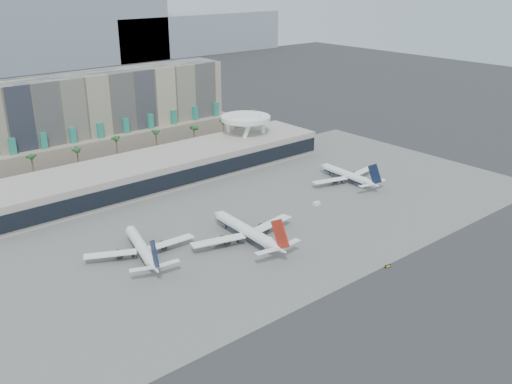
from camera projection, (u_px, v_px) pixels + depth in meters
ground at (337, 267)px, 189.95m from camera, size 900.00×900.00×0.00m
apron_pad at (235, 216)px, 229.19m from camera, size 260.00×130.00×0.06m
hotel at (116, 117)px, 314.28m from camera, size 140.00×30.00×42.00m
terminal at (163, 167)px, 265.96m from camera, size 170.00×32.50×14.50m
saucer_structure at (246, 121)px, 298.92m from camera, size 26.00×26.00×21.89m
palm_row at (138, 140)px, 293.80m from camera, size 157.80×2.80×13.10m
airliner_left at (142, 247)px, 195.92m from camera, size 38.15×39.59×13.93m
airliner_centre at (247, 231)px, 207.13m from camera, size 44.07×45.43×15.67m
airliner_right at (348, 175)px, 264.94m from camera, size 38.19×39.40×13.59m
service_vehicle_a at (215, 242)px, 205.01m from camera, size 4.52×2.46×2.14m
service_vehicle_b at (316, 204)px, 239.54m from camera, size 3.19×2.05×1.55m
taxiway_sign at (388, 266)px, 189.60m from camera, size 2.28×0.80×1.03m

